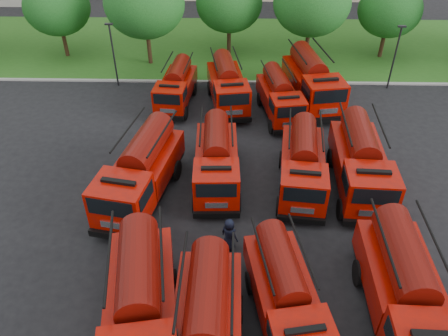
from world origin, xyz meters
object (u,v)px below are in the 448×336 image
object	(u,v)px
fire_truck_8	(176,86)
fire_truck_10	(280,97)
fire_truck_5	(217,160)
fire_truck_2	(286,297)
fire_truck_4	(141,171)
firefighter_5	(367,228)
fire_truck_7	(361,162)
fire_truck_9	(227,85)
fire_truck_0	(141,308)
fire_truck_1	(206,334)
fire_truck_3	(406,294)
firefighter_4	(229,248)
fire_truck_11	(312,81)
fire_truck_6	(303,164)

from	to	relation	value
fire_truck_8	fire_truck_10	size ratio (longest dim) A/B	0.96
fire_truck_5	fire_truck_10	xyz separation A→B (m)	(4.21, 7.97, -0.11)
fire_truck_2	fire_truck_4	world-z (taller)	fire_truck_4
fire_truck_8	firefighter_5	world-z (taller)	fire_truck_8
fire_truck_7	fire_truck_9	world-z (taller)	fire_truck_7
fire_truck_0	fire_truck_10	xyz separation A→B (m)	(6.73, 18.02, -0.31)
fire_truck_4	fire_truck_8	distance (m)	10.96
fire_truck_1	fire_truck_3	xyz separation A→B (m)	(7.82, 1.90, 0.06)
fire_truck_9	firefighter_4	distance (m)	14.83
fire_truck_8	fire_truck_10	bearing A→B (deg)	-6.39
fire_truck_1	fire_truck_7	size ratio (longest dim) A/B	0.97
fire_truck_0	firefighter_4	world-z (taller)	fire_truck_0
fire_truck_11	fire_truck_6	bearing A→B (deg)	-110.25
fire_truck_3	fire_truck_11	bearing A→B (deg)	95.01
fire_truck_1	fire_truck_3	distance (m)	8.04
firefighter_5	fire_truck_11	bearing A→B (deg)	-87.00
fire_truck_9	fire_truck_10	bearing A→B (deg)	-31.44
fire_truck_10	fire_truck_7	bearing A→B (deg)	-74.01
fire_truck_10	fire_truck_11	distance (m)	3.29
fire_truck_6	fire_truck_2	bearing A→B (deg)	-94.50
fire_truck_11	fire_truck_3	bearing A→B (deg)	-96.52
fire_truck_7	fire_truck_8	bearing A→B (deg)	142.63
fire_truck_5	fire_truck_11	xyz separation A→B (m)	(6.76, 10.03, 0.20)
fire_truck_0	fire_truck_4	distance (m)	8.79
fire_truck_1	fire_truck_6	bearing A→B (deg)	66.11
fire_truck_8	firefighter_5	xyz separation A→B (m)	(11.33, -13.21, -1.45)
fire_truck_3	fire_truck_7	size ratio (longest dim) A/B	1.01
fire_truck_0	fire_truck_9	bearing A→B (deg)	71.80
fire_truck_10	firefighter_5	distance (m)	12.31
fire_truck_0	fire_truck_1	xyz separation A→B (m)	(2.56, -0.99, -0.08)
fire_truck_4	fire_truck_6	bearing A→B (deg)	18.11
fire_truck_1	fire_truck_10	world-z (taller)	fire_truck_1
fire_truck_2	fire_truck_7	world-z (taller)	fire_truck_7
fire_truck_1	fire_truck_9	world-z (taller)	fire_truck_1
fire_truck_8	fire_truck_10	distance (m)	7.75
fire_truck_6	firefighter_5	world-z (taller)	fire_truck_6
fire_truck_0	fire_truck_11	distance (m)	22.12
fire_truck_1	firefighter_4	xyz separation A→B (m)	(0.77, 5.83, -1.71)
fire_truck_2	fire_truck_7	xyz separation A→B (m)	(4.94, 8.94, 0.23)
fire_truck_0	fire_truck_1	distance (m)	2.74
fire_truck_1	fire_truck_5	size ratio (longest dim) A/B	1.06
fire_truck_7	fire_truck_11	xyz separation A→B (m)	(-1.31, 10.26, 0.06)
fire_truck_5	firefighter_5	world-z (taller)	fire_truck_5
fire_truck_3	fire_truck_9	size ratio (longest dim) A/B	1.07
fire_truck_5	fire_truck_6	world-z (taller)	fire_truck_6
fire_truck_4	fire_truck_5	xyz separation A→B (m)	(4.04, 1.39, -0.18)
fire_truck_5	fire_truck_8	world-z (taller)	fire_truck_5
fire_truck_5	firefighter_4	size ratio (longest dim) A/B	3.83
fire_truck_3	fire_truck_8	size ratio (longest dim) A/B	1.20
fire_truck_8	fire_truck_1	bearing A→B (deg)	-75.24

